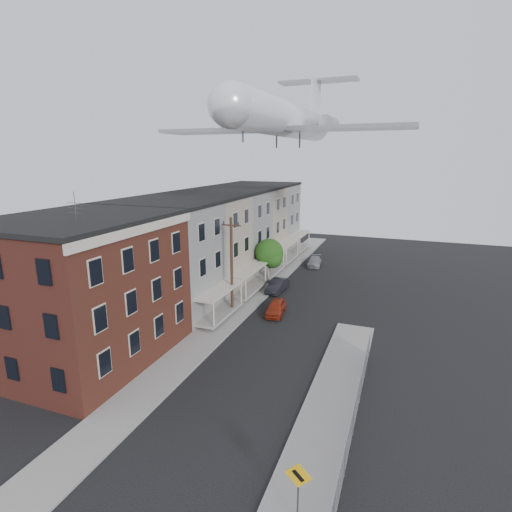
{
  "coord_description": "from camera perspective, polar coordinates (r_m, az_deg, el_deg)",
  "views": [
    {
      "loc": [
        8.57,
        -13.62,
        14.15
      ],
      "look_at": [
        0.85,
        7.01,
        8.66
      ],
      "focal_mm": 28.0,
      "sensor_mm": 36.0,
      "label": 1
    }
  ],
  "objects": [
    {
      "name": "corner_building",
      "position": [
        30.47,
        -23.33,
        -4.33
      ],
      "size": [
        10.31,
        12.3,
        12.15
      ],
      "color": "#351310",
      "rests_on": "ground"
    },
    {
      "name": "row_house_d",
      "position": [
        55.82,
        -1.36,
        4.7
      ],
      "size": [
        11.98,
        7.0,
        10.3
      ],
      "color": "slate",
      "rests_on": "ground"
    },
    {
      "name": "curb_left",
      "position": [
        42.1,
        1.86,
        -5.54
      ],
      "size": [
        0.15,
        62.0,
        0.14
      ],
      "primitive_type": "cube",
      "color": "gray",
      "rests_on": "ground"
    },
    {
      "name": "curb_right",
      "position": [
        24.56,
        6.62,
        -21.07
      ],
      "size": [
        0.15,
        26.0,
        0.14
      ],
      "primitive_type": "cube",
      "color": "gray",
      "rests_on": "ground"
    },
    {
      "name": "car_near",
      "position": [
        37.09,
        2.86,
        -7.37
      ],
      "size": [
        1.94,
        3.94,
        1.29
      ],
      "primitive_type": "imported",
      "rotation": [
        0.0,
        0.0,
        0.11
      ],
      "color": "maroon",
      "rests_on": "ground"
    },
    {
      "name": "car_far",
      "position": [
        53.71,
        8.35,
        -0.77
      ],
      "size": [
        2.13,
        4.23,
        1.18
      ],
      "primitive_type": "imported",
      "rotation": [
        0.0,
        0.0,
        0.12
      ],
      "color": "gray",
      "rests_on": "ground"
    },
    {
      "name": "warning_sign",
      "position": [
        17.83,
        6.04,
        -29.56
      ],
      "size": [
        1.1,
        0.11,
        2.8
      ],
      "color": "#515156",
      "rests_on": "ground"
    },
    {
      "name": "ground",
      "position": [
        21.42,
        -9.86,
        -27.57
      ],
      "size": [
        120.0,
        120.0,
        0.0
      ],
      "primitive_type": "plane",
      "color": "black",
      "rests_on": "ground"
    },
    {
      "name": "sidewalk_left",
      "position": [
        42.56,
        0.01,
        -5.33
      ],
      "size": [
        3.0,
        62.0,
        0.12
      ],
      "primitive_type": "cube",
      "color": "gray",
      "rests_on": "ground"
    },
    {
      "name": "row_house_e",
      "position": [
        62.29,
        1.05,
        5.68
      ],
      "size": [
        11.98,
        7.0,
        10.3
      ],
      "color": "slate",
      "rests_on": "ground"
    },
    {
      "name": "street_tree",
      "position": [
        45.07,
        2.02,
        0.26
      ],
      "size": [
        3.22,
        3.2,
        5.2
      ],
      "color": "black",
      "rests_on": "ground"
    },
    {
      "name": "row_house_b",
      "position": [
        43.36,
        -8.26,
        1.85
      ],
      "size": [
        11.98,
        7.0,
        10.3
      ],
      "color": "slate",
      "rests_on": "ground"
    },
    {
      "name": "row_house_c",
      "position": [
        49.49,
        -4.38,
        3.46
      ],
      "size": [
        11.98,
        7.0,
        10.3
      ],
      "color": "slate",
      "rests_on": "ground"
    },
    {
      "name": "sidewalk_right",
      "position": [
        24.35,
        10.18,
        -21.6
      ],
      "size": [
        3.0,
        26.0,
        0.12
      ],
      "primitive_type": "cube",
      "color": "gray",
      "rests_on": "ground"
    },
    {
      "name": "row_house_a",
      "position": [
        37.55,
        -13.36,
        -0.28
      ],
      "size": [
        11.98,
        7.0,
        10.3
      ],
      "color": "slate",
      "rests_on": "ground"
    },
    {
      "name": "chainlink_fence",
      "position": [
        22.85,
        13.76,
        -21.59
      ],
      "size": [
        0.06,
        18.06,
        1.9
      ],
      "color": "gray",
      "rests_on": "ground"
    },
    {
      "name": "car_mid",
      "position": [
        43.1,
        3.07,
        -4.23
      ],
      "size": [
        1.6,
        4.16,
        1.35
      ],
      "primitive_type": "imported",
      "rotation": [
        0.0,
        0.0,
        -0.04
      ],
      "color": "black",
      "rests_on": "ground"
    },
    {
      "name": "utility_pole",
      "position": [
        35.92,
        -3.5,
        -1.32
      ],
      "size": [
        1.8,
        0.26,
        9.0
      ],
      "color": "black",
      "rests_on": "ground"
    },
    {
      "name": "airplane",
      "position": [
        42.55,
        4.48,
        18.84
      ],
      "size": [
        25.04,
        28.59,
        8.31
      ],
      "color": "white",
      "rests_on": "ground"
    }
  ]
}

